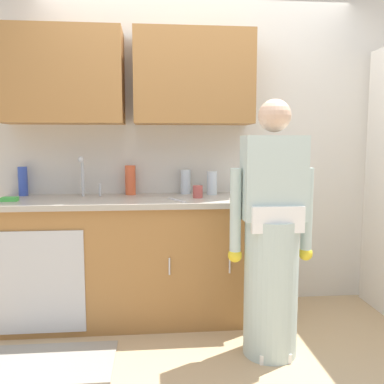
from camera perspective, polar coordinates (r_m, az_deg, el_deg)
ground_plane at (r=2.81m, az=3.12°, el=-22.10°), size 9.00×9.00×0.00m
kitchen_wall_with_uppers at (r=3.44m, az=-1.47°, el=8.76°), size 4.80×0.44×2.70m
counter_cabinet at (r=3.26m, az=-8.45°, el=-9.41°), size 1.90×0.62×0.90m
countertop at (r=3.17m, az=-8.54°, el=-1.21°), size 1.96×0.66×0.04m
sink at (r=3.21m, az=-14.42°, el=-1.14°), size 0.50×0.36×0.35m
person_at_sink at (r=2.69m, az=10.88°, el=-7.66°), size 0.55×0.34×1.62m
floor_mat at (r=2.90m, az=-19.07°, el=-21.35°), size 0.80×0.50×0.01m
bottle_soap at (r=3.37m, az=-8.46°, el=1.63°), size 0.08×0.08×0.24m
bottle_cleaner_spray at (r=3.34m, az=2.76°, el=1.25°), size 0.08×0.08×0.19m
bottle_water_short at (r=3.40m, az=-0.90°, el=1.43°), size 0.08×0.08×0.20m
bottle_water_tall at (r=3.53m, az=-22.20°, el=1.38°), size 0.07×0.07×0.23m
cup_by_sink at (r=3.15m, az=0.80°, el=0.05°), size 0.08×0.08×0.09m
knife_on_counter at (r=3.02m, az=-2.07°, el=-1.09°), size 0.12×0.23×0.01m
sponge at (r=3.24m, az=-23.75°, el=-0.91°), size 0.11×0.07×0.03m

